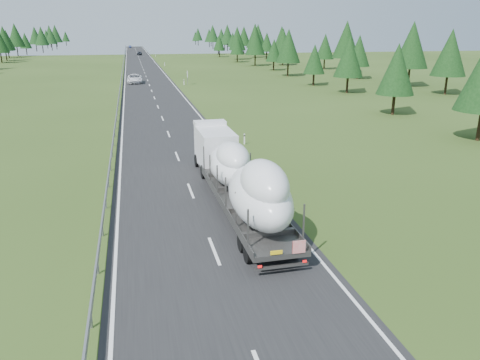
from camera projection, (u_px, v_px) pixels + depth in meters
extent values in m
cube|color=black|center=(146.00, 76.00, 106.85)|extent=(10.00, 400.00, 0.02)
cube|color=slate|center=(122.00, 74.00, 105.54)|extent=(0.08, 400.00, 0.32)
cube|color=silver|center=(244.00, 139.00, 43.14)|extent=(0.12, 0.07, 1.00)
cube|color=black|center=(244.00, 136.00, 43.04)|extent=(0.13, 0.08, 0.12)
cube|color=silver|center=(184.00, 82.00, 89.52)|extent=(0.12, 0.07, 1.00)
cube|color=black|center=(184.00, 81.00, 89.42)|extent=(0.13, 0.08, 0.12)
cube|color=silver|center=(165.00, 64.00, 135.91)|extent=(0.12, 0.07, 1.00)
cube|color=black|center=(165.00, 63.00, 135.81)|extent=(0.13, 0.08, 0.12)
cube|color=silver|center=(155.00, 55.00, 182.29)|extent=(0.12, 0.07, 1.00)
cube|color=black|center=(155.00, 55.00, 182.19)|extent=(0.13, 0.08, 0.12)
cube|color=silver|center=(150.00, 50.00, 228.67)|extent=(0.12, 0.07, 1.00)
cube|color=black|center=(150.00, 49.00, 228.58)|extent=(0.13, 0.08, 0.12)
cube|color=silver|center=(146.00, 47.00, 275.06)|extent=(0.12, 0.07, 1.00)
cube|color=black|center=(146.00, 46.00, 274.96)|extent=(0.13, 0.08, 0.12)
cube|color=silver|center=(143.00, 44.00, 321.44)|extent=(0.12, 0.07, 1.00)
cube|color=black|center=(143.00, 44.00, 321.34)|extent=(0.13, 0.08, 0.12)
cylinder|color=slate|center=(187.00, 80.00, 89.52)|extent=(0.08, 0.08, 2.00)
cube|color=silver|center=(187.00, 74.00, 89.21)|extent=(0.05, 0.90, 1.20)
cylinder|color=black|center=(446.00, 84.00, 75.96)|extent=(0.36, 0.36, 3.52)
cone|color=black|center=(450.00, 52.00, 74.46)|extent=(5.48, 5.48, 7.34)
cylinder|color=black|center=(409.00, 76.00, 86.61)|extent=(0.36, 0.36, 3.97)
cone|color=black|center=(412.00, 45.00, 84.92)|extent=(6.18, 6.18, 8.28)
cylinder|color=black|center=(357.00, 71.00, 100.17)|extent=(0.36, 0.36, 3.11)
cone|color=black|center=(359.00, 51.00, 98.84)|extent=(4.84, 4.84, 6.48)
cylinder|color=black|center=(345.00, 64.00, 114.48)|extent=(0.36, 0.36, 4.17)
cone|color=black|center=(346.00, 39.00, 112.69)|extent=(6.49, 6.49, 8.70)
cylinder|color=black|center=(324.00, 63.00, 124.78)|extent=(0.36, 0.36, 3.11)
cone|color=black|center=(325.00, 46.00, 123.45)|extent=(4.84, 4.84, 6.48)
cylinder|color=black|center=(283.00, 59.00, 137.97)|extent=(0.36, 0.36, 3.60)
cone|color=black|center=(283.00, 41.00, 136.44)|extent=(5.60, 5.60, 7.50)
cylinder|color=black|center=(281.00, 56.00, 150.33)|extent=(0.36, 0.36, 3.84)
cone|color=black|center=(282.00, 39.00, 148.69)|extent=(5.98, 5.98, 8.01)
cylinder|color=black|center=(267.00, 55.00, 166.68)|extent=(0.36, 0.36, 3.14)
cone|color=black|center=(267.00, 42.00, 165.34)|extent=(4.89, 4.89, 6.55)
cylinder|color=black|center=(255.00, 52.00, 176.59)|extent=(0.36, 0.36, 4.21)
cone|color=black|center=(255.00, 36.00, 174.79)|extent=(6.55, 6.55, 8.78)
cylinder|color=black|center=(258.00, 50.00, 193.02)|extent=(0.36, 0.36, 4.19)
cone|color=black|center=(258.00, 35.00, 191.23)|extent=(6.52, 6.52, 8.73)
cylinder|color=black|center=(244.00, 49.00, 203.71)|extent=(0.36, 0.36, 3.93)
cone|color=black|center=(244.00, 36.00, 202.04)|extent=(6.11, 6.11, 8.18)
cylinder|color=black|center=(233.00, 49.00, 214.73)|extent=(0.36, 0.36, 3.04)
cone|color=black|center=(233.00, 40.00, 213.44)|extent=(4.72, 4.72, 6.32)
cylinder|color=black|center=(227.00, 47.00, 228.89)|extent=(0.36, 0.36, 4.28)
cone|color=black|center=(227.00, 34.00, 227.06)|extent=(6.66, 6.66, 8.92)
cylinder|color=black|center=(225.00, 47.00, 244.42)|extent=(0.36, 0.36, 2.91)
cone|color=black|center=(225.00, 39.00, 243.18)|extent=(4.53, 4.53, 6.06)
cylinder|color=black|center=(213.00, 45.00, 252.94)|extent=(0.36, 0.36, 4.31)
cone|color=black|center=(213.00, 33.00, 251.11)|extent=(6.70, 6.70, 8.97)
cylinder|color=black|center=(221.00, 45.00, 266.10)|extent=(0.36, 0.36, 3.67)
cone|color=black|center=(221.00, 35.00, 264.54)|extent=(5.70, 5.70, 7.64)
cylinder|color=black|center=(209.00, 44.00, 279.63)|extent=(0.36, 0.36, 3.62)
cone|color=black|center=(209.00, 35.00, 278.09)|extent=(5.63, 5.63, 7.54)
cylinder|color=black|center=(211.00, 44.00, 294.81)|extent=(0.36, 0.36, 3.32)
cone|color=black|center=(211.00, 36.00, 293.39)|extent=(5.16, 5.16, 6.92)
cylinder|color=black|center=(198.00, 43.00, 306.73)|extent=(0.36, 0.36, 3.80)
cone|color=black|center=(198.00, 34.00, 305.11)|extent=(5.91, 5.91, 7.91)
cylinder|color=black|center=(196.00, 43.00, 321.99)|extent=(0.36, 0.36, 3.00)
cone|color=black|center=(195.00, 36.00, 320.71)|extent=(4.67, 4.67, 6.26)
cylinder|color=black|center=(480.00, 123.00, 44.23)|extent=(0.36, 0.36, 3.40)
cylinder|color=black|center=(394.00, 103.00, 57.98)|extent=(0.36, 0.36, 2.94)
cone|color=black|center=(397.00, 69.00, 56.72)|extent=(4.58, 4.58, 6.13)
cylinder|color=black|center=(347.00, 84.00, 77.77)|extent=(0.36, 0.36, 3.13)
cone|color=black|center=(349.00, 57.00, 76.44)|extent=(4.86, 4.86, 6.51)
cylinder|color=black|center=(314.00, 79.00, 88.39)|extent=(0.36, 0.36, 2.58)
cone|color=black|center=(314.00, 59.00, 87.28)|extent=(4.02, 4.02, 5.38)
cylinder|color=black|center=(288.00, 68.00, 106.00)|extent=(0.36, 0.36, 3.53)
cone|color=black|center=(289.00, 46.00, 104.49)|extent=(5.49, 5.49, 7.36)
cylinder|color=black|center=(274.00, 65.00, 121.10)|extent=(0.36, 0.36, 2.68)
cone|color=black|center=(274.00, 50.00, 119.95)|extent=(4.17, 4.17, 5.59)
cylinder|color=black|center=(255.00, 59.00, 136.07)|extent=(0.36, 0.36, 3.72)
cone|color=black|center=(255.00, 41.00, 134.48)|extent=(5.79, 5.79, 7.75)
cylinder|color=black|center=(237.00, 58.00, 151.08)|extent=(0.36, 0.36, 2.92)
cone|color=black|center=(237.00, 45.00, 149.83)|extent=(4.55, 4.55, 6.09)
cylinder|color=black|center=(237.00, 54.00, 164.73)|extent=(0.36, 0.36, 3.81)
cone|color=black|center=(237.00, 38.00, 163.11)|extent=(5.93, 5.93, 7.94)
cylinder|color=black|center=(219.00, 53.00, 180.28)|extent=(0.36, 0.36, 2.79)
cone|color=black|center=(219.00, 43.00, 179.09)|extent=(4.34, 4.34, 5.81)
cylinder|color=black|center=(218.00, 51.00, 197.92)|extent=(0.36, 0.36, 2.55)
cone|color=black|center=(218.00, 43.00, 196.83)|extent=(3.97, 3.97, 5.32)
cylinder|color=black|center=(1.00, 57.00, 148.02)|extent=(0.36, 0.36, 3.67)
cylinder|color=black|center=(6.00, 55.00, 158.14)|extent=(0.36, 0.36, 3.88)
cone|color=black|center=(4.00, 38.00, 156.49)|extent=(6.03, 6.03, 8.08)
cylinder|color=black|center=(9.00, 53.00, 172.85)|extent=(0.36, 0.36, 3.45)
cone|color=black|center=(7.00, 40.00, 171.38)|extent=(5.37, 5.37, 7.19)
cylinder|color=black|center=(17.00, 51.00, 184.15)|extent=(0.36, 0.36, 4.28)
cone|color=black|center=(15.00, 35.00, 182.32)|extent=(6.65, 6.65, 8.91)
cylinder|color=black|center=(27.00, 51.00, 195.93)|extent=(0.36, 0.36, 3.06)
cone|color=black|center=(25.00, 40.00, 194.63)|extent=(4.77, 4.77, 6.38)
cylinder|color=black|center=(43.00, 48.00, 210.87)|extent=(0.36, 0.36, 3.93)
cone|color=black|center=(41.00, 36.00, 209.19)|extent=(6.11, 6.11, 8.18)
cylinder|color=black|center=(36.00, 47.00, 224.65)|extent=(0.36, 0.36, 3.96)
cone|color=black|center=(35.00, 35.00, 222.96)|extent=(6.17, 6.17, 8.26)
cylinder|color=black|center=(52.00, 47.00, 235.54)|extent=(0.36, 0.36, 3.77)
cone|color=black|center=(51.00, 36.00, 233.93)|extent=(5.87, 5.87, 7.86)
cylinder|color=black|center=(57.00, 45.00, 247.15)|extent=(0.36, 0.36, 4.28)
cone|color=black|center=(55.00, 34.00, 245.32)|extent=(6.66, 6.66, 8.92)
cylinder|color=black|center=(48.00, 45.00, 260.27)|extent=(0.36, 0.36, 3.47)
cone|color=black|center=(46.00, 36.00, 258.79)|extent=(5.39, 5.39, 7.22)
cylinder|color=black|center=(51.00, 44.00, 274.39)|extent=(0.36, 0.36, 4.30)
cone|color=black|center=(50.00, 33.00, 272.56)|extent=(6.68, 6.68, 8.95)
cylinder|color=black|center=(57.00, 44.00, 288.22)|extent=(0.36, 0.36, 3.00)
cone|color=black|center=(56.00, 37.00, 286.94)|extent=(4.66, 4.66, 6.25)
cylinder|color=black|center=(66.00, 43.00, 303.99)|extent=(0.36, 0.36, 3.13)
cone|color=black|center=(66.00, 36.00, 302.66)|extent=(4.87, 4.87, 6.52)
cube|color=white|center=(215.00, 148.00, 34.35)|extent=(2.47, 4.85, 2.70)
cube|color=black|center=(210.00, 135.00, 36.48)|extent=(2.22, 0.11, 1.35)
cube|color=white|center=(210.00, 123.00, 35.85)|extent=(2.42, 1.19, 0.29)
cube|color=#4E4C4A|center=(218.00, 169.00, 33.85)|extent=(2.45, 2.92, 0.24)
cylinder|color=black|center=(198.00, 161.00, 36.13)|extent=(0.35, 0.97, 0.96)
cylinder|color=black|center=(226.00, 159.00, 36.60)|extent=(0.35, 0.97, 0.96)
cylinder|color=black|center=(204.00, 172.00, 33.28)|extent=(0.35, 0.97, 0.96)
cylinder|color=black|center=(234.00, 170.00, 33.75)|extent=(0.35, 0.97, 0.96)
cube|color=#4E4C4A|center=(244.00, 203.00, 26.15)|extent=(2.78, 13.51, 0.25)
cube|color=#4E4C4A|center=(221.00, 201.00, 25.81)|extent=(0.24, 13.48, 0.23)
cube|color=#4E4C4A|center=(266.00, 197.00, 26.35)|extent=(0.24, 13.48, 0.23)
cube|color=#4E4C4A|center=(246.00, 229.00, 20.20)|extent=(0.07, 0.07, 1.83)
cube|color=#4E4C4A|center=(302.00, 224.00, 20.74)|extent=(0.07, 0.07, 1.83)
cube|color=#4E4C4A|center=(235.00, 210.00, 22.34)|extent=(0.07, 0.07, 1.83)
cube|color=#4E4C4A|center=(286.00, 205.00, 22.89)|extent=(0.07, 0.07, 1.83)
cube|color=#4E4C4A|center=(225.00, 194.00, 24.49)|extent=(0.07, 0.07, 1.83)
cube|color=#4E4C4A|center=(272.00, 190.00, 25.03)|extent=(0.07, 0.07, 1.83)
cube|color=#4E4C4A|center=(218.00, 181.00, 26.63)|extent=(0.07, 0.07, 1.83)
cube|color=#4E4C4A|center=(261.00, 178.00, 27.18)|extent=(0.07, 0.07, 1.83)
cube|color=#4E4C4A|center=(211.00, 169.00, 28.78)|extent=(0.07, 0.07, 1.83)
cube|color=#4E4C4A|center=(251.00, 167.00, 29.32)|extent=(0.07, 0.07, 1.83)
cube|color=#4E4C4A|center=(205.00, 160.00, 30.92)|extent=(0.07, 0.07, 1.83)
cube|color=#4E4C4A|center=(243.00, 157.00, 31.46)|extent=(0.07, 0.07, 1.83)
cylinder|color=black|center=(248.00, 253.00, 21.23)|extent=(0.40, 0.97, 0.96)
cylinder|color=black|center=(292.00, 248.00, 21.68)|extent=(0.40, 0.97, 0.96)
cylinder|color=black|center=(242.00, 242.00, 22.30)|extent=(0.40, 0.97, 0.96)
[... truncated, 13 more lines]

